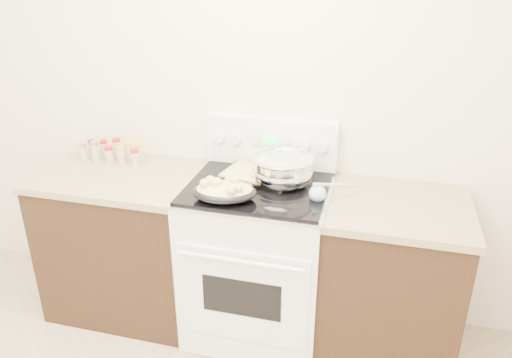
% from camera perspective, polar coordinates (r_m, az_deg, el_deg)
% --- Properties ---
extents(counter_left, '(0.93, 0.67, 0.92)m').
position_cam_1_polar(counter_left, '(3.19, -14.41, -6.86)').
color(counter_left, black).
rests_on(counter_left, ground).
extents(counter_right, '(0.73, 0.67, 0.92)m').
position_cam_1_polar(counter_right, '(2.85, 14.96, -11.01)').
color(counter_right, black).
rests_on(counter_right, ground).
extents(kitchen_range, '(0.78, 0.73, 1.22)m').
position_cam_1_polar(kitchen_range, '(2.89, 0.28, -8.84)').
color(kitchen_range, white).
rests_on(kitchen_range, ground).
extents(mixing_bowl, '(0.34, 0.34, 0.20)m').
position_cam_1_polar(mixing_bowl, '(2.66, 3.04, 1.06)').
color(mixing_bowl, silver).
rests_on(mixing_bowl, kitchen_range).
extents(roasting_pan, '(0.36, 0.28, 0.12)m').
position_cam_1_polar(roasting_pan, '(2.49, -3.65, -1.32)').
color(roasting_pan, black).
rests_on(roasting_pan, kitchen_range).
extents(baking_sheet, '(0.44, 0.35, 0.06)m').
position_cam_1_polar(baking_sheet, '(2.74, 0.35, 0.45)').
color(baking_sheet, black).
rests_on(baking_sheet, kitchen_range).
extents(wooden_spoon, '(0.20, 0.19, 0.04)m').
position_cam_1_polar(wooden_spoon, '(2.62, -0.07, -0.83)').
color(wooden_spoon, tan).
rests_on(wooden_spoon, kitchen_range).
extents(blue_ladle, '(0.24, 0.20, 0.11)m').
position_cam_1_polar(blue_ladle, '(2.52, 7.28, -1.55)').
color(blue_ladle, '#95C4DE').
rests_on(blue_ladle, kitchen_range).
extents(spice_jars, '(0.40, 0.15, 0.13)m').
position_cam_1_polar(spice_jars, '(3.15, -16.05, 3.02)').
color(spice_jars, '#BFB28C').
rests_on(spice_jars, counter_left).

